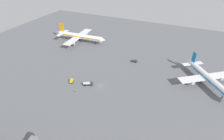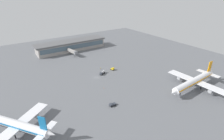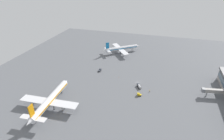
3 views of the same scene
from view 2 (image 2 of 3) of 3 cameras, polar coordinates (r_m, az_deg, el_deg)
ground at (r=144.99m, az=-5.26°, el=-2.40°), size 288.00×288.00×0.00m
terminal_building at (r=213.32m, az=-13.12°, el=7.81°), size 81.42×18.69×11.13m
airplane_at_gate at (r=102.99m, az=-29.03°, el=-15.19°), size 34.67×40.97×14.70m
airplane_taxiing at (r=139.61m, az=25.25°, el=-3.30°), size 53.59×42.99×16.31m
fuel_truck at (r=149.49m, az=-3.13°, el=-0.84°), size 6.47×4.57×2.50m
baggage_tug at (r=156.68m, az=0.22°, el=0.37°), size 2.92×3.59×2.30m
pushback_tractor at (r=111.00m, az=0.10°, el=-11.18°), size 4.46×2.33×1.90m
ground_crew_worker at (r=158.96m, az=-3.65°, el=0.57°), size 0.58×0.43×1.67m
jet_bridge at (r=193.85m, az=-12.78°, el=5.94°), size 5.55×16.75×6.74m
safety_cone_near_gate at (r=129.05m, az=-2.65°, el=-5.88°), size 0.44×0.44×0.60m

